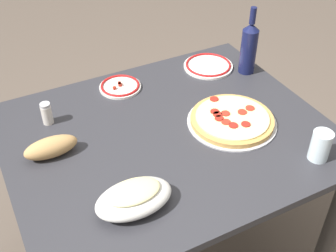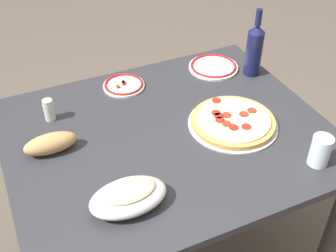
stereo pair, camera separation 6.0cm
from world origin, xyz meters
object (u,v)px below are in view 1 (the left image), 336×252
object	(u,v)px
dining_table	(168,157)
bread_loaf	(51,147)
water_glass	(320,146)
wine_bottle	(249,47)
baked_pasta_dish	(134,197)
side_plate_far	(208,65)
side_plate_near	(120,86)
pepperoni_pizza	(232,120)
spice_shaker	(47,113)

from	to	relation	value
dining_table	bread_loaf	world-z (taller)	bread_loaf
water_glass	wine_bottle	bearing A→B (deg)	-101.11
baked_pasta_dish	side_plate_far	xyz separation A→B (m)	(-0.62, -0.59, -0.03)
baked_pasta_dish	bread_loaf	xyz separation A→B (m)	(0.16, -0.34, -0.01)
baked_pasta_dish	wine_bottle	bearing A→B (deg)	-147.14
side_plate_near	bread_loaf	bearing A→B (deg)	37.21
dining_table	bread_loaf	xyz separation A→B (m)	(0.41, -0.07, 0.16)
baked_pasta_dish	side_plate_far	size ratio (longest dim) A/B	1.09
water_glass	side_plate_near	xyz separation A→B (m)	(0.43, -0.71, -0.05)
side_plate_far	water_glass	bearing A→B (deg)	91.43
side_plate_near	baked_pasta_dish	bearing A→B (deg)	71.33
dining_table	wine_bottle	world-z (taller)	wine_bottle
water_glass	side_plate_far	distance (m)	0.68
pepperoni_pizza	bread_loaf	world-z (taller)	bread_loaf
dining_table	wine_bottle	size ratio (longest dim) A/B	3.91
pepperoni_pizza	spice_shaker	xyz separation A→B (m)	(0.61, -0.32, 0.03)
bread_loaf	dining_table	bearing A→B (deg)	169.71
side_plate_far	spice_shaker	size ratio (longest dim) A/B	2.52
spice_shaker	pepperoni_pizza	bearing A→B (deg)	152.55
pepperoni_pizza	bread_loaf	distance (m)	0.66
dining_table	side_plate_far	size ratio (longest dim) A/B	5.29
bread_loaf	side_plate_far	bearing A→B (deg)	-162.05
side_plate_near	spice_shaker	distance (m)	0.34
wine_bottle	side_plate_near	xyz separation A→B (m)	(0.55, -0.13, -0.11)
side_plate_far	spice_shaker	distance (m)	0.75
bread_loaf	baked_pasta_dish	bearing A→B (deg)	114.71
pepperoni_pizza	bread_loaf	bearing A→B (deg)	-11.64
pepperoni_pizza	water_glass	distance (m)	0.33
side_plate_near	bread_loaf	distance (m)	0.46
dining_table	water_glass	size ratio (longest dim) A/B	10.67
bread_loaf	spice_shaker	xyz separation A→B (m)	(-0.04, -0.18, 0.01)
wine_bottle	side_plate_near	bearing A→B (deg)	-13.45
bread_loaf	side_plate_near	bearing A→B (deg)	-142.79
wine_bottle	baked_pasta_dish	bearing A→B (deg)	32.86
wine_bottle	side_plate_far	bearing A→B (deg)	-39.17
side_plate_near	dining_table	bearing A→B (deg)	97.01
pepperoni_pizza	wine_bottle	xyz separation A→B (m)	(-0.26, -0.28, 0.11)
dining_table	pepperoni_pizza	world-z (taller)	pepperoni_pizza
dining_table	pepperoni_pizza	distance (m)	0.28
pepperoni_pizza	side_plate_near	size ratio (longest dim) A/B	1.94
side_plate_near	spice_shaker	size ratio (longest dim) A/B	2.00
dining_table	spice_shaker	bearing A→B (deg)	-34.75
baked_pasta_dish	water_glass	distance (m)	0.65
pepperoni_pizza	baked_pasta_dish	world-z (taller)	baked_pasta_dish
dining_table	pepperoni_pizza	size ratio (longest dim) A/B	3.45
pepperoni_pizza	wine_bottle	distance (m)	0.40
side_plate_far	spice_shaker	xyz separation A→B (m)	(0.74, 0.07, 0.03)
dining_table	water_glass	bearing A→B (deg)	137.68
side_plate_near	spice_shaker	bearing A→B (deg)	15.81
water_glass	side_plate_far	xyz separation A→B (m)	(0.02, -0.68, -0.05)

